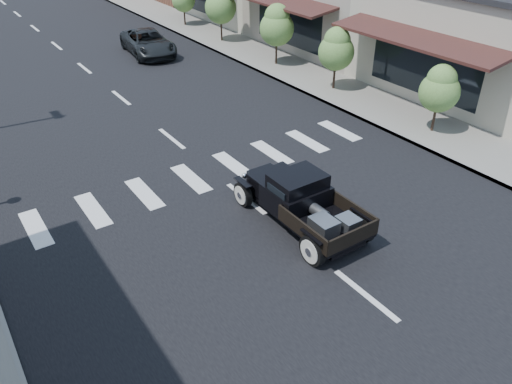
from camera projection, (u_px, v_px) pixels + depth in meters
ground at (286, 232)px, 13.57m from camera, size 120.00×120.00×0.00m
road at (98, 79)px, 24.08m from camera, size 14.00×80.00×0.02m
road_markings at (139, 113)px, 20.58m from camera, size 12.00×60.00×0.06m
sidewalk_right at (245, 50)px, 28.12m from camera, size 3.00×80.00×0.15m
storefront_near at (499, 35)px, 22.39m from camera, size 10.00×9.00×4.50m
storefront_mid at (358, 2)px, 28.69m from camera, size 10.00×9.00×4.50m
small_tree_a at (438, 100)px, 18.14m from camera, size 1.46×1.46×2.43m
small_tree_b at (336, 59)px, 21.95m from camera, size 1.58×1.58×2.63m
small_tree_c at (277, 35)px, 24.96m from camera, size 1.71×1.71×2.86m
small_tree_d at (221, 14)px, 28.72m from camera, size 1.79×1.79×2.99m
small_tree_e at (184, 5)px, 32.12m from camera, size 1.49×1.49×2.48m
hotrod_pickup at (301, 201)px, 13.50m from camera, size 2.04×4.36×1.51m
second_car at (148, 43)px, 27.24m from camera, size 2.64×4.81×1.28m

